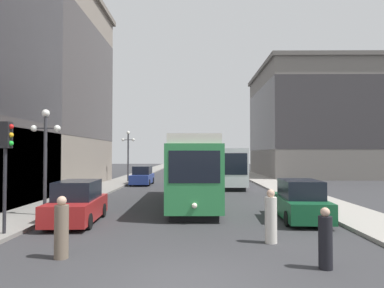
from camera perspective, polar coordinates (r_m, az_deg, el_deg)
name	(u,v)px	position (r m, az deg, el deg)	size (l,w,h in m)	color
ground_plane	(187,283)	(8.78, -0.89, -21.56)	(200.00, 200.00, 0.00)	#303033
sidewalk_left	(137,175)	(48.98, -8.83, -5.03)	(2.97, 120.00, 0.15)	gray
sidewalk_right	(250,175)	(48.92, 9.43, -5.03)	(2.97, 120.00, 0.15)	gray
streetcar	(193,169)	(21.20, 0.22, -4.04)	(2.78, 12.47, 3.89)	black
transit_bus	(228,165)	(33.38, 5.79, -3.42)	(2.82, 11.18, 3.45)	black
parked_car_left_near	(142,176)	(34.69, -8.04, -5.17)	(1.93, 4.40, 1.82)	black
parked_car_left_mid	(77,203)	(16.35, -18.09, -9.10)	(2.09, 4.58, 1.82)	black
parked_car_right_far	(300,201)	(16.91, 17.04, -8.86)	(2.07, 4.78, 1.82)	black
pedestrian_crossing_near	(61,229)	(11.06, -20.35, -12.81)	(0.40, 0.40, 1.78)	#6B5B4C
pedestrian_crossing_far	(271,218)	(12.40, 12.63, -11.59)	(0.40, 0.40, 1.80)	beige
pedestrian_on_sidewalk	(325,240)	(10.13, 20.76, -14.35)	(0.36, 0.36, 1.60)	black
traffic_light_near_left	(6,147)	(14.37, -27.88, -0.47)	(0.47, 0.36, 4.00)	#232328
lamp_post_left_near	(45,145)	(17.94, -22.62, -0.09)	(1.41, 0.36, 4.95)	#333338
lamp_post_left_far	(128,148)	(37.59, -10.28, -0.64)	(1.41, 0.36, 5.27)	#333338
building_right_corner	(315,121)	(51.71, 19.27, 3.47)	(15.72, 18.69, 14.66)	slate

